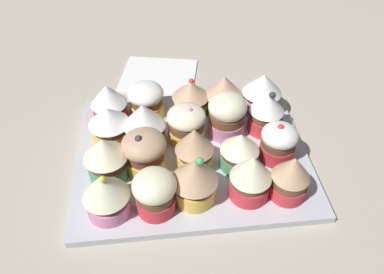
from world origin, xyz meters
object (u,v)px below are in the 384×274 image
(baking_tray, at_px, (192,153))
(cupcake_1, at_px, (278,142))
(cupcake_5, at_px, (240,150))
(cupcake_12, at_px, (155,192))
(cupcake_0, at_px, (291,177))
(cupcake_3, at_px, (262,91))
(cupcake_9, at_px, (193,148))
(cupcake_14, at_px, (144,123))
(cupcake_19, at_px, (109,102))
(cupcake_2, at_px, (266,112))
(cupcake_18, at_px, (109,124))
(cupcake_13, at_px, (145,152))
(cupcake_7, at_px, (224,94))
(cupcake_6, at_px, (227,115))
(napkin, at_px, (159,75))
(cupcake_15, at_px, (146,99))
(cupcake_17, at_px, (106,157))
(cupcake_16, at_px, (106,193))
(cupcake_11, at_px, (191,97))
(cupcake_8, at_px, (194,179))
(cupcake_10, at_px, (186,124))
(cupcake_4, at_px, (251,176))

(baking_tray, distance_m, cupcake_1, 0.14)
(cupcake_5, bearing_deg, cupcake_12, 117.64)
(baking_tray, height_order, cupcake_0, cupcake_0)
(cupcake_3, relative_size, cupcake_9, 0.98)
(baking_tray, distance_m, cupcake_14, 0.09)
(cupcake_12, bearing_deg, cupcake_19, 19.46)
(cupcake_2, height_order, cupcake_18, cupcake_2)
(cupcake_12, distance_m, cupcake_13, 0.08)
(cupcake_7, bearing_deg, cupcake_19, 90.25)
(baking_tray, bearing_deg, cupcake_2, -73.29)
(cupcake_6, distance_m, cupcake_18, 0.19)
(cupcake_1, bearing_deg, napkin, 33.56)
(napkin, bearing_deg, cupcake_15, 169.15)
(cupcake_17, bearing_deg, cupcake_2, -73.51)
(cupcake_9, relative_size, cupcake_12, 1.10)
(cupcake_18, bearing_deg, cupcake_15, -42.44)
(cupcake_6, distance_m, cupcake_13, 0.15)
(cupcake_12, bearing_deg, cupcake_9, -38.94)
(cupcake_13, distance_m, cupcake_17, 0.06)
(cupcake_2, height_order, cupcake_5, cupcake_2)
(cupcake_12, height_order, cupcake_14, cupcake_14)
(cupcake_18, relative_size, napkin, 0.46)
(baking_tray, height_order, cupcake_14, cupcake_14)
(cupcake_13, height_order, cupcake_15, cupcake_13)
(cupcake_16, height_order, cupcake_17, cupcake_16)
(cupcake_11, bearing_deg, cupcake_13, 147.02)
(cupcake_8, relative_size, cupcake_13, 1.08)
(cupcake_13, distance_m, cupcake_15, 0.13)
(cupcake_5, distance_m, cupcake_16, 0.20)
(cupcake_0, distance_m, cupcake_16, 0.25)
(baking_tray, height_order, cupcake_3, cupcake_3)
(cupcake_5, xyz_separation_m, cupcake_9, (0.00, 0.07, 0.01))
(cupcake_18, bearing_deg, cupcake_17, 179.41)
(cupcake_6, relative_size, cupcake_9, 1.01)
(cupcake_6, height_order, cupcake_12, cupcake_6)
(baking_tray, distance_m, cupcake_8, 0.10)
(cupcake_10, relative_size, cupcake_17, 0.92)
(cupcake_8, bearing_deg, cupcake_11, -4.43)
(cupcake_6, bearing_deg, cupcake_18, 89.98)
(cupcake_0, xyz_separation_m, cupcake_18, (0.14, 0.25, -0.00))
(cupcake_4, height_order, cupcake_8, cupcake_8)
(cupcake_1, bearing_deg, cupcake_6, 46.46)
(cupcake_5, height_order, cupcake_7, cupcake_7)
(cupcake_3, bearing_deg, napkin, 51.08)
(cupcake_13, xyz_separation_m, cupcake_18, (0.07, 0.05, -0.00))
(cupcake_6, bearing_deg, cupcake_12, 139.58)
(cupcake_12, relative_size, cupcake_17, 0.94)
(cupcake_3, relative_size, cupcake_8, 0.93)
(cupcake_13, bearing_deg, cupcake_0, -109.39)
(cupcake_15, xyz_separation_m, cupcake_19, (-0.01, 0.06, 0.01))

